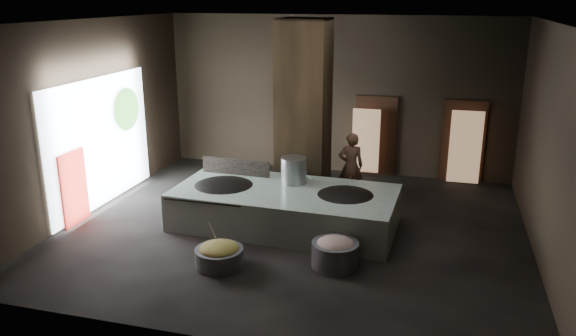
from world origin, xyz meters
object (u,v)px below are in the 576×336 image
(wok_left, at_px, (224,189))
(cook, at_px, (351,166))
(hearth_platform, at_px, (285,208))
(meat_basin, at_px, (335,254))
(wok_right, at_px, (345,199))
(stock_pot, at_px, (294,171))
(veg_basin, at_px, (219,257))

(wok_left, bearing_deg, cook, 40.20)
(hearth_platform, xyz_separation_m, wok_left, (-1.45, -0.05, 0.32))
(wok_left, relative_size, cook, 0.89)
(hearth_platform, distance_m, cook, 2.45)
(cook, height_order, meat_basin, cook)
(meat_basin, bearing_deg, wok_right, 93.99)
(wok_left, relative_size, meat_basin, 1.71)
(stock_pot, height_order, veg_basin, stock_pot)
(wok_left, height_order, veg_basin, wok_left)
(hearth_platform, xyz_separation_m, stock_pot, (0.05, 0.55, 0.70))
(wok_left, distance_m, wok_right, 2.80)
(cook, height_order, veg_basin, cook)
(hearth_platform, height_order, wok_right, wok_right)
(hearth_platform, xyz_separation_m, cook, (1.13, 2.13, 0.44))
(wok_left, xyz_separation_m, stock_pot, (1.50, 0.60, 0.38))
(wok_right, bearing_deg, cook, 96.18)
(wok_right, distance_m, veg_basin, 3.12)
(wok_right, bearing_deg, stock_pot, 158.96)
(hearth_platform, xyz_separation_m, wok_right, (1.35, 0.05, 0.32))
(stock_pot, bearing_deg, veg_basin, -104.82)
(hearth_platform, xyz_separation_m, veg_basin, (-0.69, -2.24, -0.25))
(stock_pot, height_order, cook, cook)
(cook, bearing_deg, hearth_platform, 44.33)
(wok_right, relative_size, meat_basin, 1.60)
(wok_left, height_order, wok_right, wok_left)
(stock_pot, xyz_separation_m, veg_basin, (-0.74, -2.79, -0.96))
(wok_left, xyz_separation_m, veg_basin, (0.76, -2.19, -0.58))
(wok_left, relative_size, wok_right, 1.07)
(hearth_platform, relative_size, cook, 2.83)
(veg_basin, relative_size, meat_basin, 1.04)
(cook, distance_m, veg_basin, 4.78)
(cook, relative_size, veg_basin, 1.85)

